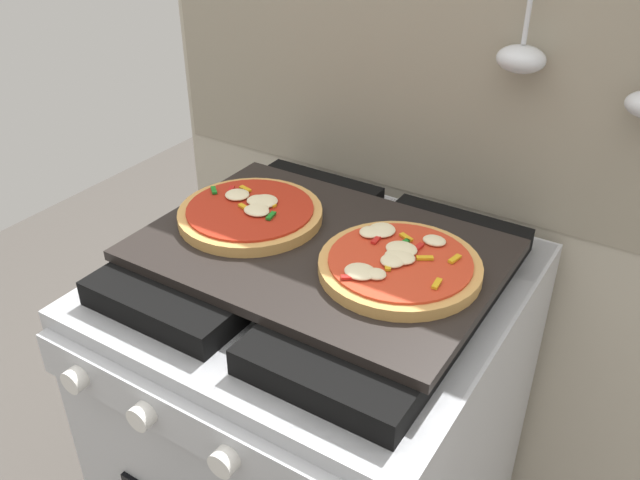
{
  "coord_description": "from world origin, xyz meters",
  "views": [
    {
      "loc": [
        0.47,
        -0.74,
        1.46
      ],
      "look_at": [
        0.0,
        0.0,
        0.93
      ],
      "focal_mm": 37.79,
      "sensor_mm": 36.0,
      "label": 1
    }
  ],
  "objects": [
    {
      "name": "baking_tray",
      "position": [
        0.0,
        0.0,
        0.91
      ],
      "size": [
        0.54,
        0.38,
        0.02
      ],
      "primitive_type": "cube",
      "color": "black",
      "rests_on": "stove"
    },
    {
      "name": "pizza_left",
      "position": [
        -0.14,
        0.01,
        0.93
      ],
      "size": [
        0.24,
        0.24,
        0.03
      ],
      "color": "tan",
      "rests_on": "baking_tray"
    },
    {
      "name": "stove",
      "position": [
        -0.0,
        -0.0,
        0.45
      ],
      "size": [
        0.6,
        0.64,
        0.9
      ],
      "color": "#B7BABF",
      "rests_on": "ground_plane"
    },
    {
      "name": "pizza_right",
      "position": [
        0.13,
        0.0,
        0.93
      ],
      "size": [
        0.24,
        0.24,
        0.03
      ],
      "color": "tan",
      "rests_on": "baking_tray"
    },
    {
      "name": "kitchen_backsplash",
      "position": [
        0.0,
        0.33,
        0.79
      ],
      "size": [
        1.1,
        0.09,
        1.55
      ],
      "color": "#B2A893",
      "rests_on": "ground_plane"
    }
  ]
}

